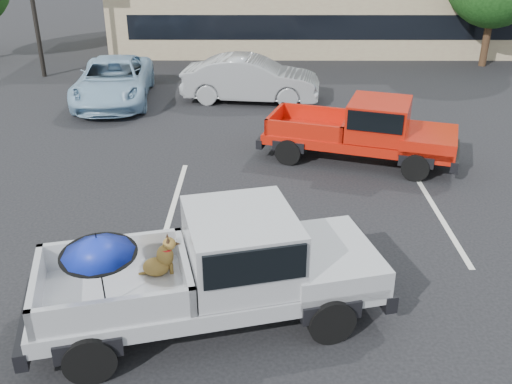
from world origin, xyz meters
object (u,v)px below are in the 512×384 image
silver_pickup (227,264)px  red_pickup (372,129)px  blue_suv (114,81)px  silver_sedan (251,79)px

silver_pickup → red_pickup: 7.58m
silver_pickup → red_pickup: size_ratio=1.09×
red_pickup → blue_suv: red_pickup is taller
silver_sedan → blue_suv: bearing=97.7°
silver_pickup → red_pickup: silver_pickup is taller
blue_suv → silver_pickup: bearing=-74.6°
red_pickup → silver_sedan: red_pickup is taller
silver_pickup → silver_sedan: 12.45m
red_pickup → blue_suv: size_ratio=1.02×
silver_pickup → blue_suv: silver_pickup is taller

